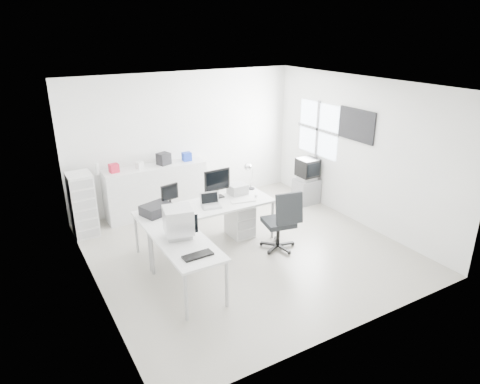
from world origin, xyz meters
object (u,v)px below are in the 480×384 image
laptop (211,201)px  laser_printer (238,189)px  drawer_pedestal (240,220)px  side_desk (187,267)px  inkjet_printer (156,209)px  filing_cabinet (83,205)px  lcd_monitor_large (217,184)px  sideboard (156,190)px  main_desk (207,225)px  crt_monitor (178,224)px  lcd_monitor_small (170,196)px  crt_tv (307,169)px  tv_cabinet (306,191)px  office_chair (279,219)px

laptop → laser_printer: size_ratio=1.08×
laptop → drawer_pedestal: bearing=23.7°
laser_printer → side_desk: bearing=-142.6°
laptop → inkjet_printer: bearing=178.2°
inkjet_printer → filing_cabinet: (-0.92, 1.39, -0.24)m
lcd_monitor_large → filing_cabinet: bearing=146.5°
laptop → sideboard: sideboard is taller
main_desk → side_desk: bearing=-127.7°
inkjet_printer → crt_monitor: bearing=-108.0°
lcd_monitor_large → laser_printer: lcd_monitor_large is taller
lcd_monitor_small → crt_tv: lcd_monitor_small is taller
filing_cabinet → tv_cabinet: bearing=-10.5°
laptop → office_chair: size_ratio=0.31×
lcd_monitor_small → crt_monitor: bearing=-117.3°
crt_monitor → tv_cabinet: 3.95m
main_desk → tv_cabinet: main_desk is taller
lcd_monitor_large → crt_tv: lcd_monitor_large is taller
side_desk → tv_cabinet: (3.58, 1.76, -0.10)m
inkjet_printer → filing_cabinet: size_ratio=0.39×
lcd_monitor_large → laptop: lcd_monitor_large is taller
lcd_monitor_small → sideboard: (0.27, 1.51, -0.44)m
inkjet_printer → filing_cabinet: bearing=105.4°
lcd_monitor_large → crt_monitor: size_ratio=1.26×
drawer_pedestal → laser_printer: 0.57m
sideboard → lcd_monitor_large: bearing=-67.3°
drawer_pedestal → laptop: (-0.65, -0.15, 0.56)m
main_desk → laptop: size_ratio=6.99×
tv_cabinet → side_desk: bearing=-153.8°
laser_printer → office_chair: bearing=-76.4°
lcd_monitor_large → crt_tv: size_ratio=1.05×
inkjet_printer → tv_cabinet: 3.67m
sideboard → lcd_monitor_small: bearing=-100.2°
sideboard → laptop: bearing=-79.9°
side_desk → sideboard: (0.57, 2.86, 0.14)m
inkjet_printer → crt_monitor: 0.96m
lcd_monitor_small → lcd_monitor_large: 0.90m
office_chair → filing_cabinet: size_ratio=0.92×
laptop → tv_cabinet: (2.68, 0.76, -0.59)m
lcd_monitor_small → crt_tv: bearing=-4.9°
inkjet_printer → lcd_monitor_large: bearing=-10.8°
drawer_pedestal → laptop: 0.87m
crt_tv → filing_cabinet: 4.58m
lcd_monitor_small → sideboard: lcd_monitor_small is taller
side_desk → laser_printer: bearing=39.5°
side_desk → crt_monitor: crt_monitor is taller
office_chair → sideboard: (-1.30, 2.48, -0.03)m
main_desk → lcd_monitor_large: 0.77m
drawer_pedestal → lcd_monitor_small: bearing=170.9°
crt_tv → inkjet_printer: bearing=-171.1°
main_desk → lcd_monitor_large: bearing=35.5°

